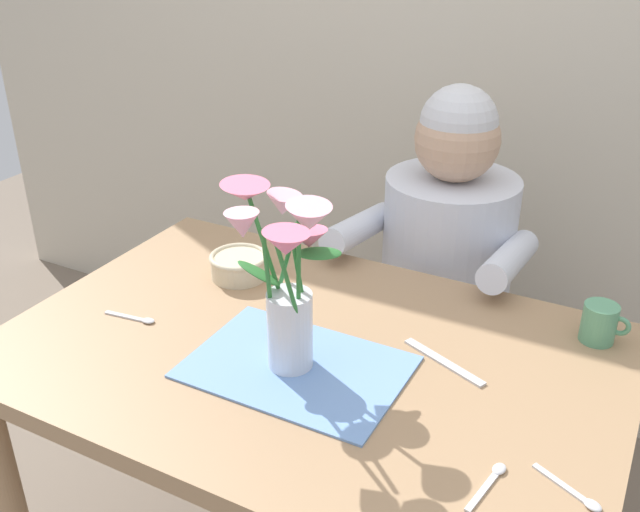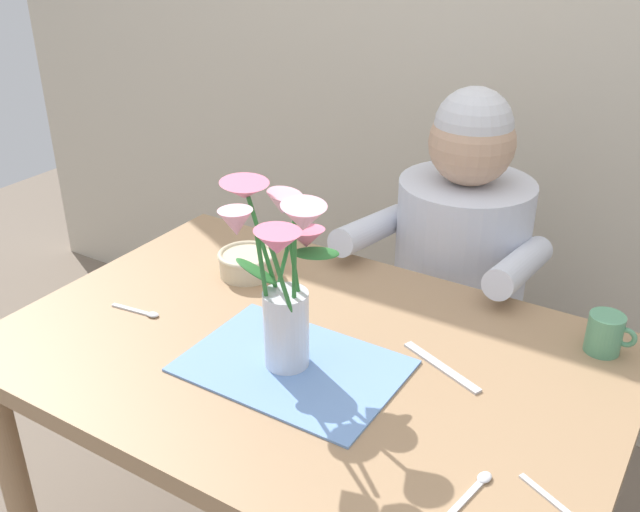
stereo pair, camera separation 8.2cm
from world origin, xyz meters
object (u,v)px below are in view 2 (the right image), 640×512
at_px(flower_vase, 281,271).
at_px(coffee_cup, 605,334).
at_px(seated_person, 456,300).
at_px(dinner_knife, 441,367).
at_px(ceramic_bowl, 247,262).

height_order(flower_vase, coffee_cup, flower_vase).
xyz_separation_m(seated_person, dinner_knife, (0.18, -0.54, 0.18)).
distance_m(flower_vase, dinner_knife, 0.36).
bearing_deg(flower_vase, seated_person, 83.19).
distance_m(seated_person, dinner_knife, 0.59).
bearing_deg(coffee_cup, seated_person, 142.42).
distance_m(flower_vase, ceramic_bowl, 0.41).
xyz_separation_m(flower_vase, ceramic_bowl, (-0.28, 0.25, -0.17)).
distance_m(seated_person, flower_vase, 0.79).
distance_m(seated_person, coffee_cup, 0.57).
height_order(flower_vase, ceramic_bowl, flower_vase).
bearing_deg(flower_vase, ceramic_bowl, 137.52).
height_order(seated_person, dinner_knife, seated_person).
xyz_separation_m(flower_vase, coffee_cup, (0.50, 0.36, -0.16)).
bearing_deg(coffee_cup, dinner_knife, -138.33).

